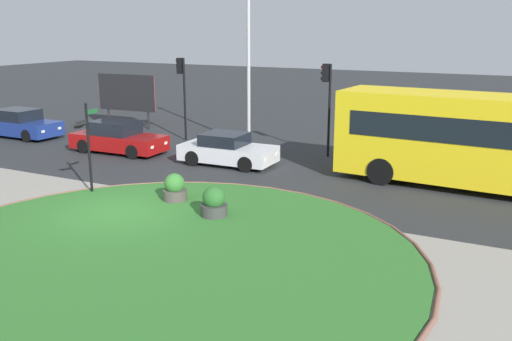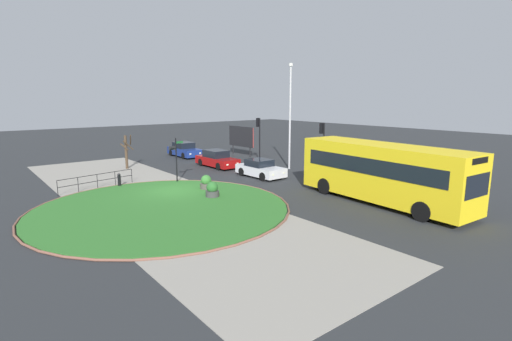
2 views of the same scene
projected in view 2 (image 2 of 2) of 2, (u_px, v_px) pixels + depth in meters
ground at (175, 192)px, 24.39m from camera, size 120.00×120.00×0.00m
sidewalk_paving at (148, 196)px, 23.30m from camera, size 32.00×8.40×0.02m
grass_island at (162, 208)px, 20.71m from camera, size 13.51×13.51×0.10m
grass_kerb_ring at (162, 208)px, 20.71m from camera, size 13.82×13.82×0.11m
signpost_directional at (176, 157)px, 26.65m from camera, size 0.43×1.11×3.18m
bollard_foreground at (119, 180)px, 25.63m from camera, size 0.21×0.21×0.93m
railing_grass_edge at (97, 179)px, 25.06m from camera, size 1.02×5.00×0.98m
bus_yellow at (383, 172)px, 21.55m from camera, size 10.43×3.22×3.34m
car_near_lane at (184, 150)px, 38.88m from camera, size 4.42×1.88×1.46m
car_far_lane at (260, 169)px, 28.91m from camera, size 4.03×1.95×1.33m
car_trailing at (217, 159)px, 33.08m from camera, size 4.51×1.87×1.46m
traffic_light_near at (259, 131)px, 34.18m from camera, size 0.49×0.28×4.13m
traffic_light_far at (322, 138)px, 28.09m from camera, size 0.49×0.28×4.08m
lamppost_tall at (290, 114)px, 31.47m from camera, size 0.32×0.32×8.62m
billboard_left at (241, 137)px, 39.15m from camera, size 3.77×0.35×3.02m
planter_near_signpost at (212, 191)px, 22.81m from camera, size 0.81×0.81×1.01m
planter_kerbside at (206, 183)px, 24.79m from camera, size 0.79×0.79×1.00m
street_tree_bare at (126, 151)px, 32.02m from camera, size 0.87×1.06×2.89m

